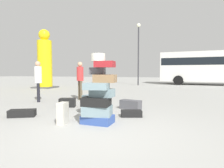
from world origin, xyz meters
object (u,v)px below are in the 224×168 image
Objects in this scene: suitcase_black_foreground_far at (67,103)px; person_tourist_with_camera at (80,77)px; suitcase_tower at (99,97)px; suitcase_slate_left_side at (88,103)px; suitcase_cream_right_side at (63,113)px; yellow_dummy_statue at (45,62)px; parked_bus at (216,66)px; person_bearded_onlooker at (38,78)px; suitcase_black_white_trunk at (22,113)px; suitcase_charcoal_upright_blue at (131,105)px; lamp_post at (138,45)px; suitcase_black_behind_tower at (131,113)px.

person_tourist_with_camera reaches higher than suitcase_black_foreground_far.
suitcase_tower is 4.20m from person_tourist_with_camera.
suitcase_tower is 1.60m from suitcase_slate_left_side.
suitcase_cream_right_side is 0.12× the size of yellow_dummy_statue.
suitcase_cream_right_side is at bearing -104.88° from parked_bus.
person_bearded_onlooker reaches higher than suitcase_cream_right_side.
suitcase_black_foreground_far is at bearing 50.08° from suitcase_black_white_trunk.
parked_bus is at bearing 27.57° from yellow_dummy_statue.
suitcase_charcoal_upright_blue is 0.99× the size of suitcase_black_white_trunk.
lamp_post is at bearing 131.28° from person_bearded_onlooker.
suitcase_black_behind_tower is 3.12m from suitcase_black_white_trunk.
suitcase_cream_right_side is 0.09× the size of lamp_post.
parked_bus is (6.78, 16.27, 1.56)m from suitcase_cream_right_side.
yellow_dummy_statue is 0.80× the size of lamp_post.
suitcase_slate_left_side is 12.89m from lamp_post.
suitcase_charcoal_upright_blue is at bearing -13.23° from suitcase_black_foreground_far.
suitcase_slate_left_side is at bearing 13.63° from suitcase_black_white_trunk.
suitcase_black_foreground_far is at bearing 165.91° from suitcase_slate_left_side.
parked_bus is at bearing 108.88° from person_bearded_onlooker.
yellow_dummy_statue is at bearing 146.00° from suitcase_slate_left_side.
person_bearded_onlooker is at bearing 169.13° from suitcase_slate_left_side.
yellow_dummy_statue reaches higher than suitcase_cream_right_side.
person_bearded_onlooker is (-4.30, 1.65, 0.93)m from suitcase_black_behind_tower.
suitcase_slate_left_side is 0.05× the size of parked_bus.
person_bearded_onlooker is (-2.82, 1.30, 0.75)m from suitcase_slate_left_side.
suitcase_tower reaches higher than suitcase_slate_left_side.
suitcase_black_foreground_far is 2.11m from person_bearded_onlooker.
parked_bus is at bearing 64.97° from suitcase_cream_right_side.
suitcase_black_white_trunk is 1.32× the size of suitcase_slate_left_side.
suitcase_black_white_trunk is at bearing 177.57° from suitcase_tower.
person_tourist_with_camera is at bearing 120.14° from suitcase_black_behind_tower.
person_tourist_with_camera reaches higher than suitcase_cream_right_side.
suitcase_tower is at bearing -27.00° from suitcase_black_white_trunk.
parked_bus is (9.62, 13.35, 0.81)m from person_bearded_onlooker.
person_tourist_with_camera is (-2.82, 2.63, 0.94)m from suitcase_black_behind_tower.
person_tourist_with_camera is 14.83m from parked_bus.
yellow_dummy_statue reaches higher than suitcase_slate_left_side.
suitcase_tower is 2.93× the size of suitcase_black_behind_tower.
person_bearded_onlooker reaches higher than suitcase_black_foreground_far.
suitcase_charcoal_upright_blue is at bearing 10.76° from suitcase_black_white_trunk.
parked_bus is (5.96, 15.95, 1.16)m from suitcase_tower.
suitcase_black_white_trunk is 0.16× the size of yellow_dummy_statue.
suitcase_slate_left_side is at bearing -46.67° from suitcase_black_foreground_far.
suitcase_tower reaches higher than suitcase_black_white_trunk.
suitcase_tower is at bearing -49.13° from yellow_dummy_statue.
parked_bus is (7.84, 14.10, 1.68)m from suitcase_black_foreground_far.
suitcase_slate_left_side is at bearing 122.97° from suitcase_tower.
yellow_dummy_statue is (-7.65, 8.85, 1.36)m from suitcase_tower.
suitcase_tower is 2.17m from suitcase_charcoal_upright_blue.
person_tourist_with_camera is at bearing 88.02° from person_bearded_onlooker.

